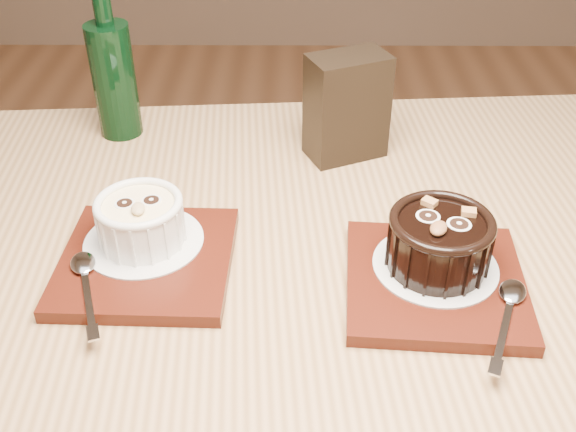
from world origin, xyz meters
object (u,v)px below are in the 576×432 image
table (284,332)px  condiment_stand (347,107)px  ramekin_white (140,219)px  tray_left (147,261)px  tray_right (435,283)px  green_bottle (114,76)px  ramekin_dark (439,240)px

table → condiment_stand: size_ratio=8.94×
ramekin_white → condiment_stand: condiment_stand is taller
tray_left → table: bearing=-2.8°
tray_left → tray_right: 0.30m
green_bottle → condiment_stand: bearing=-10.5°
table → ramekin_dark: 0.21m
tray_left → ramekin_dark: ramekin_dark is taller
ramekin_white → tray_right: (0.31, -0.06, -0.04)m
tray_right → green_bottle: size_ratio=0.81×
tray_right → green_bottle: (-0.39, 0.33, 0.08)m
tray_right → green_bottle: bearing=139.7°
tray_left → ramekin_dark: bearing=-2.9°
table → tray_left: tray_left is taller
green_bottle → ramekin_white: bearing=-73.3°
tray_right → green_bottle: 0.52m
ramekin_white → tray_left: bearing=-87.7°
tray_left → condiment_stand: 0.34m
table → tray_right: size_ratio=6.96×
tray_left → green_bottle: 0.32m
table → tray_right: 0.19m
condiment_stand → ramekin_dark: bearing=-73.0°
tray_left → tray_right: same height
table → tray_left: (-0.15, 0.01, 0.10)m
tray_right → ramekin_dark: 0.05m
ramekin_white → ramekin_dark: 0.31m
tray_left → green_bottle: size_ratio=0.81×
ramekin_dark → green_bottle: bearing=166.2°
table → tray_left: size_ratio=6.96×
table → ramekin_dark: bearing=-3.0°
ramekin_white → green_bottle: green_bottle is taller
tray_right → table: bearing=170.6°
table → ramekin_dark: (0.16, -0.01, 0.14)m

